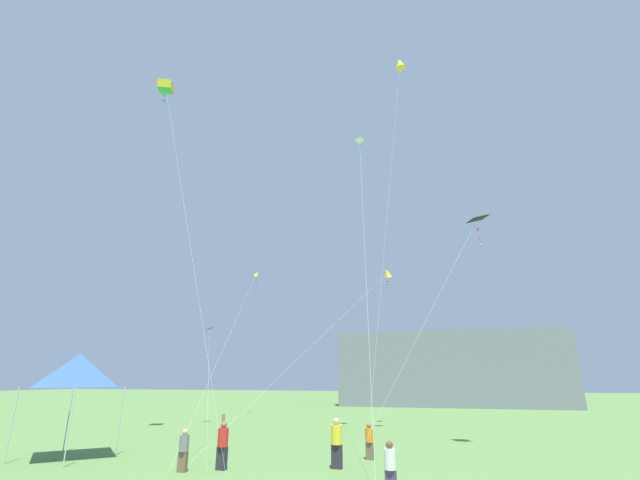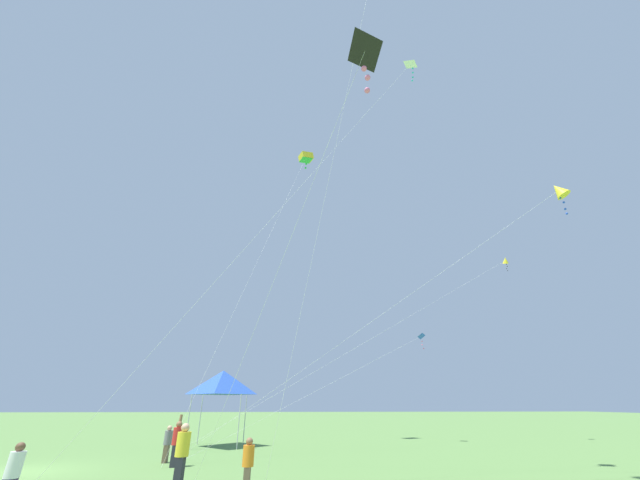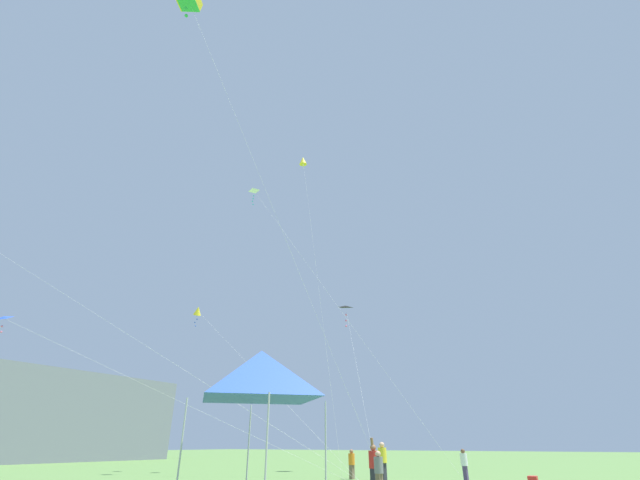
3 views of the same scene
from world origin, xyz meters
name	(u,v)px [view 3 (image 3 of 3)]	position (x,y,z in m)	size (l,w,h in m)	color
distant_building	(39,416)	(8.72, 49.98, 4.51)	(27.58, 11.38, 9.03)	slate
tree_far_right	(144,420)	(19.92, 46.53, 4.47)	(4.58, 4.12, 6.91)	brown
tree_far_left	(116,424)	(17.74, 48.98, 3.97)	(4.07, 3.66, 6.14)	brown
festival_tent	(260,375)	(-8.68, 5.89, 3.71)	(3.31, 3.31, 4.45)	#B7B7BC
cooler_box	(533,480)	(6.15, 0.34, 0.16)	(0.58, 0.41, 0.33)	red
person_white_shirt	(464,464)	(5.77, 3.45, 0.82)	(0.36, 0.36, 1.51)	#473860
person_orange_shirt	(352,463)	(4.23, 9.24, 0.79)	(0.35, 0.35, 1.47)	brown
person_grey_shirt	(379,470)	(-2.19, 4.86, 0.81)	(0.36, 0.36, 1.50)	brown
person_red_shirt	(374,464)	(-0.96, 5.61, 0.97)	(0.41, 0.41, 2.00)	#282833
person_yellow_shirt	(383,460)	(3.29, 6.99, 0.99)	(0.43, 0.43, 1.84)	#282833
kite_white_delta_0	(256,195)	(3.08, 16.53, 19.82)	(2.64, 13.78, 20.39)	silver
kite_yellow_box_1	(189,1)	(-10.10, 11.14, 23.42)	(10.22, 6.68, 23.89)	silver
kite_black_delta_2	(346,308)	(10.08, 12.30, 11.60)	(6.97, 5.41, 11.93)	silver
kite_yellow_diamond_3	(198,311)	(3.98, 22.40, 11.28)	(6.86, 17.86, 11.78)	silver
kite_yellow_diamond_5	(303,161)	(6.45, 14.32, 24.40)	(2.91, 5.03, 24.87)	silver
kite_blue_delta_6	(9,321)	(-10.00, 19.95, 6.96)	(8.98, 15.02, 7.37)	silver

